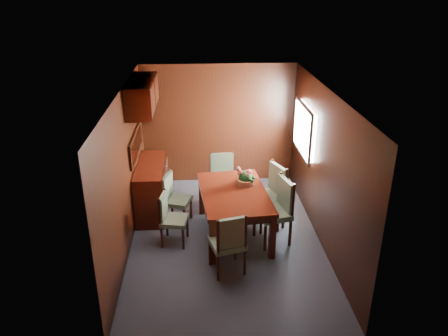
{
  "coord_description": "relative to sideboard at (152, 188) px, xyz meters",
  "views": [
    {
      "loc": [
        -0.39,
        -6.03,
        3.85
      ],
      "look_at": [
        0.0,
        0.42,
        1.05
      ],
      "focal_mm": 35.0,
      "sensor_mm": 36.0,
      "label": 1
    }
  ],
  "objects": [
    {
      "name": "ground",
      "position": [
        1.25,
        -1.0,
        -0.45
      ],
      "size": [
        4.5,
        4.5,
        0.0
      ],
      "primitive_type": "plane",
      "color": "#39414E",
      "rests_on": "ground"
    },
    {
      "name": "room_shell",
      "position": [
        1.15,
        -0.67,
        1.18
      ],
      "size": [
        3.06,
        4.52,
        2.41
      ],
      "color": "black",
      "rests_on": "ground"
    },
    {
      "name": "dining_table",
      "position": [
        1.39,
        -0.88,
        0.21
      ],
      "size": [
        1.17,
        1.73,
        0.77
      ],
      "rotation": [
        0.0,
        0.0,
        0.09
      ],
      "color": "#350E06",
      "rests_on": "ground"
    },
    {
      "name": "flower_centerpiece",
      "position": [
        1.6,
        -0.61,
        0.47
      ],
      "size": [
        0.31,
        0.31,
        0.31
      ],
      "color": "#B05836",
      "rests_on": "dining_table"
    },
    {
      "name": "chair_head",
      "position": [
        1.24,
        -1.91,
        0.08
      ],
      "size": [
        0.55,
        0.54,
        0.96
      ],
      "rotation": [
        0.0,
        0.0,
        0.27
      ],
      "color": "black",
      "rests_on": "ground"
    },
    {
      "name": "chair_foot",
      "position": [
        1.27,
        0.22,
        0.09
      ],
      "size": [
        0.49,
        0.47,
        0.97
      ],
      "rotation": [
        0.0,
        0.0,
        3.2
      ],
      "color": "black",
      "rests_on": "ground"
    },
    {
      "name": "sideboard",
      "position": [
        0.0,
        0.0,
        0.0
      ],
      "size": [
        0.48,
        1.4,
        0.9
      ],
      "primitive_type": "cube",
      "color": "#350E06",
      "rests_on": "ground"
    },
    {
      "name": "chair_left_far",
      "position": [
        0.4,
        -0.43,
        0.05
      ],
      "size": [
        0.51,
        0.53,
        0.89
      ],
      "rotation": [
        0.0,
        0.0,
        -1.87
      ],
      "color": "black",
      "rests_on": "ground"
    },
    {
      "name": "chair_left_near",
      "position": [
        0.38,
        -1.07,
        0.02
      ],
      "size": [
        0.45,
        0.46,
        0.85
      ],
      "rotation": [
        0.0,
        0.0,
        -1.74
      ],
      "color": "black",
      "rests_on": "ground"
    },
    {
      "name": "chair_right_near",
      "position": [
        2.06,
        -1.1,
        0.14
      ],
      "size": [
        0.6,
        0.62,
        1.07
      ],
      "rotation": [
        0.0,
        0.0,
        1.83
      ],
      "color": "black",
      "rests_on": "ground"
    },
    {
      "name": "chair_right_far",
      "position": [
        2.03,
        -0.59,
        0.15
      ],
      "size": [
        0.65,
        0.66,
        1.08
      ],
      "rotation": [
        0.0,
        0.0,
        1.94
      ],
      "color": "black",
      "rests_on": "ground"
    }
  ]
}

